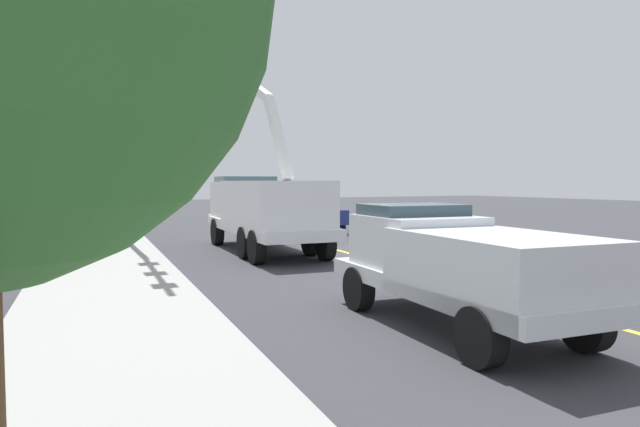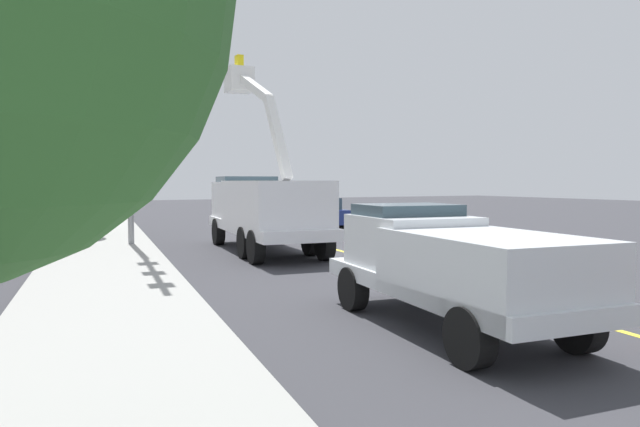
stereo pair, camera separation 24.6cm
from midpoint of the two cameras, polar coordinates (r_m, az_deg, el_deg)
ground at (r=19.68m, az=2.59°, el=-4.04°), size 120.00×120.00×0.00m
sidewalk_far_side at (r=17.89m, az=-21.22°, el=-4.79°), size 60.09×8.82×0.12m
lane_centre_stripe at (r=19.68m, az=2.59°, el=-4.02°), size 49.82×4.52×0.01m
utility_bucket_truck at (r=20.22m, az=-6.04°, el=0.74°), size 8.39×3.21×7.17m
service_pickup_truck at (r=9.83m, az=13.05°, el=-4.89°), size 5.76×2.58×2.06m
passing_minivan at (r=28.52m, az=-1.10°, el=0.19°), size 4.95×2.31×1.69m
traffic_cone_mid_front at (r=24.61m, az=-4.07°, el=-1.69°), size 0.40×0.40×0.77m
traffic_signal_mast at (r=20.91m, az=-18.85°, el=13.10°), size 6.55×0.89×8.76m
street_tree_right at (r=26.84m, az=-24.72°, el=5.42°), size 2.94×2.94×5.14m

